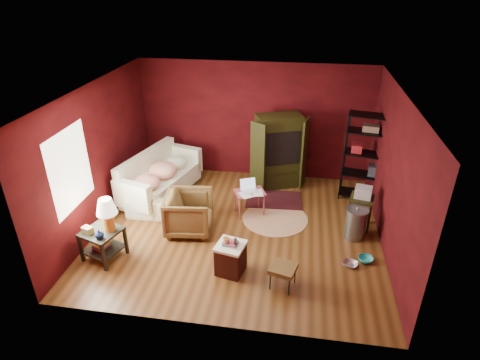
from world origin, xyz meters
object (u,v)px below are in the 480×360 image
object	(u,v)px
sofa	(159,179)
hamper	(231,258)
tv_armoire	(278,150)
side_table	(104,223)
armchair	(189,211)
laptop_desk	(250,194)
wire_shelving	(367,154)

from	to	relation	value
sofa	hamper	bearing A→B (deg)	-140.77
sofa	tv_armoire	bearing A→B (deg)	-72.77
sofa	side_table	world-z (taller)	side_table
sofa	hamper	world-z (taller)	sofa
sofa	hamper	size ratio (longest dim) A/B	3.31
sofa	armchair	xyz separation A→B (m)	(1.05, -1.24, 0.03)
armchair	laptop_desk	world-z (taller)	armchair
tv_armoire	side_table	bearing A→B (deg)	-152.04
laptop_desk	wire_shelving	xyz separation A→B (m)	(2.42, 1.01, 0.62)
hamper	tv_armoire	xyz separation A→B (m)	(0.55, 3.26, 0.61)
sofa	wire_shelving	bearing A→B (deg)	-84.90
laptop_desk	sofa	bearing A→B (deg)	144.37
laptop_desk	tv_armoire	xyz separation A→B (m)	(0.49, 1.35, 0.44)
sofa	laptop_desk	distance (m)	2.17
sofa	tv_armoire	xyz separation A→B (m)	(2.62, 0.93, 0.49)
sofa	armchair	size ratio (longest dim) A/B	2.41
armchair	tv_armoire	xyz separation A→B (m)	(1.57, 2.17, 0.46)
armchair	tv_armoire	world-z (taller)	tv_armoire
sofa	hamper	distance (m)	3.12
hamper	wire_shelving	bearing A→B (deg)	49.67
sofa	laptop_desk	bearing A→B (deg)	-103.42
side_table	hamper	world-z (taller)	side_table
armchair	side_table	size ratio (longest dim) A/B	0.75
armchair	wire_shelving	world-z (taller)	wire_shelving
sofa	hamper	xyz separation A→B (m)	(2.07, -2.33, -0.12)
armchair	side_table	bearing A→B (deg)	123.70
tv_armoire	wire_shelving	size ratio (longest dim) A/B	0.88
laptop_desk	tv_armoire	bearing A→B (deg)	45.61
sofa	wire_shelving	distance (m)	4.64
armchair	laptop_desk	distance (m)	1.36
sofa	wire_shelving	xyz separation A→B (m)	(4.55, 0.59, 0.67)
tv_armoire	wire_shelving	distance (m)	1.97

